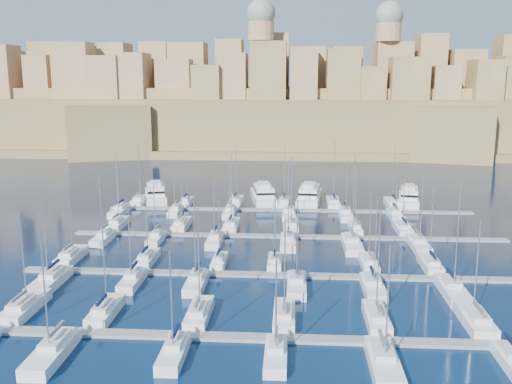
# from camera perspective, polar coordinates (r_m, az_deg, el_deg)

# --- Properties ---
(ground) EXTENTS (600.00, 600.00, 0.00)m
(ground) POSITION_cam_1_polar(r_m,az_deg,el_deg) (101.94, 3.06, -6.12)
(ground) COLOR black
(ground) RESTS_ON ground
(pontoon_near) EXTENTS (84.00, 2.00, 0.40)m
(pontoon_near) POSITION_cam_1_polar(r_m,az_deg,el_deg) (70.24, 2.69, -14.44)
(pontoon_near) COLOR slate
(pontoon_near) RESTS_ON ground
(pontoon_mid_near) EXTENTS (84.00, 2.00, 0.40)m
(pontoon_mid_near) POSITION_cam_1_polar(r_m,az_deg,el_deg) (90.52, 2.96, -8.31)
(pontoon_mid_near) COLOR slate
(pontoon_mid_near) RESTS_ON ground
(pontoon_mid_far) EXTENTS (84.00, 2.00, 0.40)m
(pontoon_mid_far) POSITION_cam_1_polar(r_m,az_deg,el_deg) (111.45, 3.13, -4.45)
(pontoon_mid_far) COLOR slate
(pontoon_mid_far) RESTS_ON ground
(pontoon_far) EXTENTS (84.00, 2.00, 0.40)m
(pontoon_far) POSITION_cam_1_polar(r_m,az_deg,el_deg) (132.73, 3.25, -1.82)
(pontoon_far) COLOR slate
(pontoon_far) RESTS_ON ground
(sailboat_0) EXTENTS (3.06, 10.21, 14.00)m
(sailboat_0) POSITION_cam_1_polar(r_m,az_deg,el_deg) (83.34, -22.11, -10.59)
(sailboat_0) COLOR silver
(sailboat_0) RESTS_ON ground
(sailboat_1) EXTENTS (2.75, 9.17, 13.84)m
(sailboat_1) POSITION_cam_1_polar(r_m,az_deg,el_deg) (78.81, -14.82, -11.40)
(sailboat_1) COLOR silver
(sailboat_1) RESTS_ON ground
(sailboat_2) EXTENTS (2.75, 9.18, 14.89)m
(sailboat_2) POSITION_cam_1_polar(r_m,az_deg,el_deg) (75.91, -5.72, -11.96)
(sailboat_2) COLOR silver
(sailboat_2) RESTS_ON ground
(sailboat_3) EXTENTS (2.73, 9.10, 13.58)m
(sailboat_3) POSITION_cam_1_polar(r_m,az_deg,el_deg) (74.94, 2.83, -12.25)
(sailboat_3) COLOR silver
(sailboat_3) RESTS_ON ground
(sailboat_4) EXTENTS (2.76, 9.20, 15.04)m
(sailboat_4) POSITION_cam_1_polar(r_m,az_deg,el_deg) (75.76, 11.97, -12.21)
(sailboat_4) COLOR silver
(sailboat_4) RESTS_ON ground
(sailboat_5) EXTENTS (3.08, 10.25, 13.66)m
(sailboat_5) POSITION_cam_1_polar(r_m,az_deg,el_deg) (78.94, 21.00, -11.76)
(sailboat_5) COLOR silver
(sailboat_5) RESTS_ON ground
(sailboat_7) EXTENTS (3.11, 10.37, 15.23)m
(sailboat_7) POSITION_cam_1_polar(r_m,az_deg,el_deg) (69.83, -19.71, -14.81)
(sailboat_7) COLOR silver
(sailboat_7) RESTS_ON ground
(sailboat_8) EXTENTS (2.56, 8.52, 13.04)m
(sailboat_8) POSITION_cam_1_polar(r_m,az_deg,el_deg) (66.68, -8.20, -15.55)
(sailboat_8) COLOR silver
(sailboat_8) RESTS_ON ground
(sailboat_9) EXTENTS (2.47, 8.22, 12.18)m
(sailboat_9) POSITION_cam_1_polar(r_m,az_deg,el_deg) (65.55, 2.00, -15.95)
(sailboat_9) COLOR silver
(sailboat_9) RESTS_ON ground
(sailboat_10) EXTENTS (3.08, 10.25, 14.44)m
(sailboat_10) POSITION_cam_1_polar(r_m,az_deg,el_deg) (65.41, 12.64, -16.27)
(sailboat_10) COLOR silver
(sailboat_10) RESTS_ON ground
(sailboat_11) EXTENTS (2.26, 7.52, 12.27)m
(sailboat_11) POSITION_cam_1_polar(r_m,az_deg,el_deg) (70.06, 24.21, -15.12)
(sailboat_11) COLOR silver
(sailboat_11) RESTS_ON ground
(sailboat_12) EXTENTS (2.82, 9.39, 15.50)m
(sailboat_12) POSITION_cam_1_polar(r_m,az_deg,el_deg) (102.71, -17.98, -6.11)
(sailboat_12) COLOR silver
(sailboat_12) RESTS_ON ground
(sailboat_13) EXTENTS (2.58, 8.58, 11.59)m
(sailboat_13) POSITION_cam_1_polar(r_m,az_deg,el_deg) (98.29, -10.83, -6.56)
(sailboat_13) COLOR silver
(sailboat_13) RESTS_ON ground
(sailboat_14) EXTENTS (2.21, 7.38, 11.36)m
(sailboat_14) POSITION_cam_1_polar(r_m,az_deg,el_deg) (95.44, -3.69, -6.93)
(sailboat_14) COLOR silver
(sailboat_14) RESTS_ON ground
(sailboat_15) EXTENTS (2.28, 7.59, 11.44)m
(sailboat_15) POSITION_cam_1_polar(r_m,az_deg,el_deg) (94.82, 1.89, -7.04)
(sailboat_15) COLOR silver
(sailboat_15) RESTS_ON ground
(sailboat_16) EXTENTS (2.55, 8.51, 12.68)m
(sailboat_16) POSITION_cam_1_polar(r_m,az_deg,el_deg) (96.04, 11.22, -7.01)
(sailboat_16) COLOR silver
(sailboat_16) RESTS_ON ground
(sailboat_17) EXTENTS (2.67, 8.90, 13.57)m
(sailboat_17) POSITION_cam_1_polar(r_m,az_deg,el_deg) (98.02, 17.02, -6.91)
(sailboat_17) COLOR silver
(sailboat_17) RESTS_ON ground
(sailboat_18) EXTENTS (3.21, 10.70, 14.62)m
(sailboat_18) POSITION_cam_1_polar(r_m,az_deg,el_deg) (91.91, -19.90, -8.33)
(sailboat_18) COLOR silver
(sailboat_18) RESTS_ON ground
(sailboat_19) EXTENTS (2.55, 8.49, 13.05)m
(sailboat_19) POSITION_cam_1_polar(r_m,az_deg,el_deg) (88.80, -12.27, -8.61)
(sailboat_19) COLOR silver
(sailboat_19) RESTS_ON ground
(sailboat_20) EXTENTS (2.69, 8.98, 14.62)m
(sailboat_20) POSITION_cam_1_polar(r_m,az_deg,el_deg) (86.45, -5.98, -8.96)
(sailboat_20) COLOR silver
(sailboat_20) RESTS_ON ground
(sailboat_21) EXTENTS (2.78, 9.26, 14.02)m
(sailboat_21) POSITION_cam_1_polar(r_m,az_deg,el_deg) (85.16, 4.07, -9.25)
(sailboat_21) COLOR silver
(sailboat_21) RESTS_ON ground
(sailboat_22) EXTENTS (2.91, 9.71, 14.14)m
(sailboat_22) POSITION_cam_1_polar(r_m,az_deg,el_deg) (85.77, 11.63, -9.31)
(sailboat_22) COLOR silver
(sailboat_22) RESTS_ON ground
(sailboat_23) EXTENTS (3.05, 10.18, 16.56)m
(sailboat_23) POSITION_cam_1_polar(r_m,az_deg,el_deg) (87.82, 19.03, -9.20)
(sailboat_23) COLOR silver
(sailboat_23) RESTS_ON ground
(sailboat_24) EXTENTS (2.69, 8.95, 13.59)m
(sailboat_24) POSITION_cam_1_polar(r_m,az_deg,el_deg) (121.95, -13.64, -3.09)
(sailboat_24) COLOR silver
(sailboat_24) RESTS_ON ground
(sailboat_25) EXTENTS (2.78, 9.26, 14.74)m
(sailboat_25) POSITION_cam_1_polar(r_m,az_deg,el_deg) (118.83, -7.46, -3.24)
(sailboat_25) COLOR silver
(sailboat_25) RESTS_ON ground
(sailboat_26) EXTENTS (2.80, 9.33, 16.09)m
(sailboat_26) POSITION_cam_1_polar(r_m,az_deg,el_deg) (117.31, -2.48, -3.34)
(sailboat_26) COLOR silver
(sailboat_26) RESTS_ON ground
(sailboat_27) EXTENTS (3.01, 10.04, 15.43)m
(sailboat_27) POSITION_cam_1_polar(r_m,az_deg,el_deg) (116.98, 3.54, -3.39)
(sailboat_27) COLOR silver
(sailboat_27) RESTS_ON ground
(sailboat_28) EXTENTS (2.38, 7.92, 12.88)m
(sailboat_28) POSITION_cam_1_polar(r_m,az_deg,el_deg) (116.68, 9.90, -3.61)
(sailboat_28) COLOR silver
(sailboat_28) RESTS_ON ground
(sailboat_29) EXTENTS (2.83, 9.43, 13.26)m
(sailboat_29) POSITION_cam_1_polar(r_m,az_deg,el_deg) (118.80, 14.45, -3.53)
(sailboat_29) COLOR silver
(sailboat_29) RESTS_ON ground
(sailboat_30) EXTENTS (2.60, 8.65, 13.45)m
(sailboat_30) POSITION_cam_1_polar(r_m,az_deg,el_deg) (112.13, -15.02, -4.46)
(sailboat_30) COLOR silver
(sailboat_30) RESTS_ON ground
(sailboat_31) EXTENTS (2.31, 7.70, 11.83)m
(sailboat_31) POSITION_cam_1_polar(r_m,az_deg,el_deg) (109.79, -9.96, -4.59)
(sailboat_31) COLOR silver
(sailboat_31) RESTS_ON ground
(sailboat_32) EXTENTS (2.63, 8.78, 12.20)m
(sailboat_32) POSITION_cam_1_polar(r_m,az_deg,el_deg) (107.20, -4.13, -4.83)
(sailboat_32) COLOR silver
(sailboat_32) RESTS_ON ground
(sailboat_33) EXTENTS (2.81, 9.37, 15.21)m
(sailboat_33) POSITION_cam_1_polar(r_m,az_deg,el_deg) (105.95, 3.23, -5.00)
(sailboat_33) COLOR silver
(sailboat_33) RESTS_ON ground
(sailboat_34) EXTENTS (3.21, 10.70, 17.63)m
(sailboat_34) POSITION_cam_1_polar(r_m,az_deg,el_deg) (105.88, 9.58, -5.14)
(sailboat_34) COLOR silver
(sailboat_34) RESTS_ON ground
(sailboat_35) EXTENTS (2.89, 9.64, 15.76)m
(sailboat_35) POSITION_cam_1_polar(r_m,az_deg,el_deg) (108.31, 15.97, -5.07)
(sailboat_35) COLOR silver
(sailboat_35) RESTS_ON ground
(sailboat_36) EXTENTS (2.76, 9.22, 15.30)m
(sailboat_36) POSITION_cam_1_polar(r_m,az_deg,el_deg) (142.96, -11.54, -0.84)
(sailboat_36) COLOR silver
(sailboat_36) RESTS_ON ground
(sailboat_37) EXTENTS (2.29, 7.63, 10.80)m
(sailboat_37) POSITION_cam_1_polar(r_m,az_deg,el_deg) (139.60, -6.97, -1.01)
(sailboat_37) COLOR silver
(sailboat_37) RESTS_ON ground
(sailboat_38) EXTENTS (2.92, 9.73, 14.91)m
(sailboat_38) POSITION_cam_1_polar(r_m,az_deg,el_deg) (138.88, -2.03, -0.97)
(sailboat_38) COLOR silver
(sailboat_38) RESTS_ON ground
(sailboat_39) EXTENTS (2.85, 9.50, 14.80)m
(sailboat_39) POSITION_cam_1_polar(r_m,az_deg,el_deg) (138.10, 2.84, -1.05)
(sailboat_39) COLOR silver
(sailboat_39) RESTS_ON ground
(sailboat_40) EXTENTS (3.05, 10.17, 15.99)m
(sailboat_40) POSITION_cam_1_polar(r_m,az_deg,el_deg) (138.76, 7.74, -1.08)
(sailboat_40) COLOR silver
(sailboat_40) RESTS_ON ground
(sailboat_41) EXTENTS (3.03, 10.11, 15.09)m
(sailboat_41) POSITION_cam_1_polar(r_m,az_deg,el_deg) (140.45, 13.51, -1.15)
(sailboat_41) COLOR silver
(sailboat_41) RESTS_ON ground
(sailboat_42) EXTENTS (2.84, 9.47, 14.28)m
(sailboat_42) POSITION_cam_1_polar(r_m,az_deg,el_deg) (133.02, -13.47, -1.86)
(sailboat_42) COLOR silver
(sailboat_42) RESTS_ON ground
(sailboat_43) EXTENTS (2.35, 7.83, 12.78)m
(sailboat_43) POSITION_cam_1_polar(r_m,az_deg,el_deg) (130.64, -8.05, -1.91)
(sailboat_43) COLOR silver
(sailboat_43) RESTS_ON ground
(sailboat_44) EXTENTS (2.59, 8.64, 11.79)m
(sailboat_44) POSITION_cam_1_polar(r_m,az_deg,el_deg) (128.31, -2.64, -2.05)
(sailboat_44) COLOR silver
(sailboat_44) RESTS_ON ground
(sailboat_45) EXTENTS (2.80, 9.33, 13.49)m
(sailboat_45) POSITION_cam_1_polar(r_m,az_deg,el_deg) (127.21, 3.31, -2.17)
(sailboat_45) COLOR silver
(sailboat_45) RESTS_ON ground
(sailboat_46) EXTENTS (2.83, 9.44, 13.34)m
(sailboat_46) POSITION_cam_1_polar(r_m,az_deg,el_deg) (127.70, 8.94, -2.24)
(sailboat_46) COLOR silver
(sailboat_46) RESTS_ON ground
(sailboat_47) EXTENTS (2.75, 9.16, 13.80)m
(sailboat_47) POSITION_cam_1_polar(r_m,az_deg,el_deg) (129.28, 13.74, -2.26)
(sailboat_47) COLOR silver
(sailboat_47) RESTS_ON ground
(motor_yacht_a) EXTENTS (9.00, 16.65, 5.25)m
(motor_yacht_a) POSITION_cam_1_polar(r_m,az_deg,el_deg) (145.48, -10.03, -0.17)
(motor_yacht_a) COLOR silver
(motor_yacht_a) RESTS_ON ground
(motor_yacht_b) EXTENTS (7.60, 17.20, 5.25)m
(motor_yacht_b) POSITION_cam_1_polar(r_m,az_deg,el_deg) (141.83, 0.75, -0.30)
(motor_yacht_b) COLOR silver
(motor_yacht_b) RESTS_ON ground
(motor_yacht_c) EXTENTS (7.00, 17.59, 5.25)m
(motor_yacht_c) POSITION_cam_1_polar(r_m,az_deg,el_deg) (141.95, 5.36, -0.34)
(motor_yacht_c) COLOR silver
(motor_yacht_c) RESTS_ON ground
(motor_yacht_d) EXTENTS (7.20, 15.87, 5.25)m
(motor_yacht_d) POSITION_cam_1_polar(r_m,az_deg,el_deg) (143.84, 15.03, -0.53)
(motor_yacht_d) COLOR silver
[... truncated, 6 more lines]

